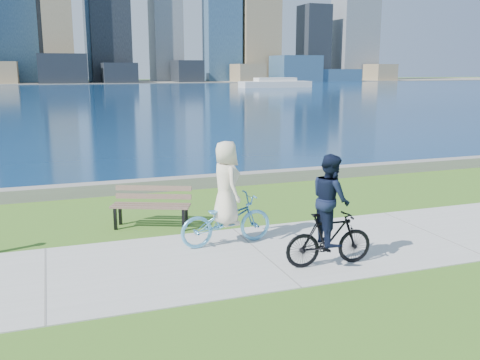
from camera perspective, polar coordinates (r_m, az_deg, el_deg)
name	(u,v)px	position (r m, az deg, el deg)	size (l,w,h in m)	color
ground	(262,254)	(10.57, 2.35, -7.95)	(320.00, 320.00, 0.00)	#39681B
concrete_path	(262,254)	(10.57, 2.35, -7.89)	(80.00, 3.50, 0.02)	#B0B0AA
seawall	(185,183)	(16.22, -5.86, -0.30)	(90.00, 0.50, 0.35)	slate
bay_water	(75,93)	(81.38, -17.21, 8.86)	(320.00, 131.00, 0.01)	#0C294E
far_shore	(63,82)	(139.31, -18.39, 9.86)	(320.00, 30.00, 0.12)	slate
ferry_far	(275,83)	(99.65, 3.78, 10.24)	(13.13, 3.75, 1.78)	silver
park_bench	(152,203)	(12.38, -9.39, -2.41)	(1.87, 1.26, 0.92)	black
cyclist_woman	(226,207)	(10.89, -1.49, -2.85)	(0.82, 2.01, 2.14)	#5CAFDF
cyclist_man	(330,219)	(9.83, 9.56, -4.17)	(0.67, 1.70, 2.07)	black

